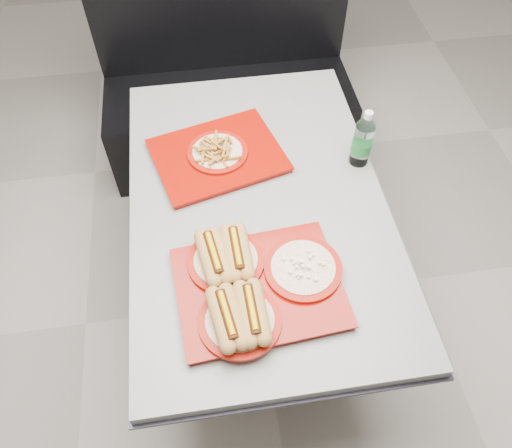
{
  "coord_description": "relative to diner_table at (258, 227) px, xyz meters",
  "views": [
    {
      "loc": [
        -0.17,
        -1.12,
        2.11
      ],
      "look_at": [
        -0.03,
        -0.17,
        0.83
      ],
      "focal_mm": 35.0,
      "sensor_mm": 36.0,
      "label": 1
    }
  ],
  "objects": [
    {
      "name": "ground",
      "position": [
        0.0,
        0.0,
        -0.58
      ],
      "size": [
        6.0,
        6.0,
        0.0
      ],
      "primitive_type": "plane",
      "color": "#9F998F",
      "rests_on": "ground"
    },
    {
      "name": "tray_near",
      "position": [
        -0.07,
        -0.36,
        0.21
      ],
      "size": [
        0.53,
        0.46,
        0.11
      ],
      "rotation": [
        0.0,
        0.0,
        0.08
      ],
      "color": "#8E0C03",
      "rests_on": "diner_table"
    },
    {
      "name": "booth_bench",
      "position": [
        0.0,
        1.09,
        -0.18
      ],
      "size": [
        1.3,
        0.57,
        1.35
      ],
      "color": "black",
      "rests_on": "ground"
    },
    {
      "name": "tray_far",
      "position": [
        -0.12,
        0.22,
        0.19
      ],
      "size": [
        0.54,
        0.47,
        0.09
      ],
      "rotation": [
        0.0,
        0.0,
        0.26
      ],
      "color": "#8E0C03",
      "rests_on": "diner_table"
    },
    {
      "name": "diner_table",
      "position": [
        0.0,
        0.0,
        0.0
      ],
      "size": [
        0.92,
        1.42,
        0.75
      ],
      "color": "black",
      "rests_on": "ground"
    },
    {
      "name": "water_bottle",
      "position": [
        0.4,
        0.13,
        0.27
      ],
      "size": [
        0.07,
        0.07,
        0.24
      ],
      "rotation": [
        0.0,
        0.0,
        0.13
      ],
      "color": "silver",
      "rests_on": "diner_table"
    }
  ]
}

